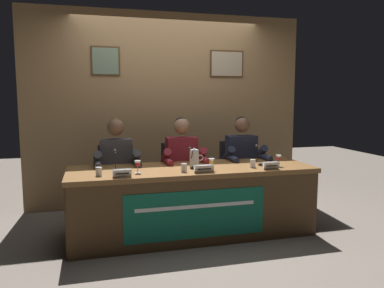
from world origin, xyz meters
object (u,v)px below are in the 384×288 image
object	(u,v)px
panelist_left	(117,165)
chair_right	(237,178)
microphone_center	(192,161)
panelist_right	(244,159)
juice_glass_center	(212,162)
juice_glass_right	(278,158)
chair_left	(116,185)
water_cup_right	(253,164)
water_cup_center	(184,168)
microphone_right	(260,158)
water_cup_left	(99,172)
nameplate_right	(271,165)
nameplate_left	(122,173)
juice_glass_left	(138,164)
water_pitcher_central	(194,158)
microphone_left	(116,164)
chair_center	(179,181)
nameplate_center	(204,169)
panelist_center	(183,162)
conference_table	(194,191)

from	to	relation	value
panelist_left	chair_right	distance (m)	1.57
microphone_center	panelist_right	distance (m)	0.92
juice_glass_center	juice_glass_right	world-z (taller)	same
juice_glass_right	panelist_left	bearing A→B (deg)	160.42
chair_left	water_cup_right	xyz separation A→B (m)	(1.39, -0.79, 0.32)
panelist_right	water_cup_right	size ratio (longest dim) A/B	14.60
water_cup_center	panelist_right	world-z (taller)	panelist_right
chair_left	water_cup_right	bearing A→B (deg)	-29.58
panelist_left	microphone_right	distance (m)	1.59
water_cup_left	nameplate_right	world-z (taller)	water_cup_left
panelist_right	nameplate_left	bearing A→B (deg)	-154.15
juice_glass_left	juice_glass_right	bearing A→B (deg)	-1.03
juice_glass_center	water_cup_right	bearing A→B (deg)	5.62
juice_glass_left	chair_right	bearing A→B (deg)	29.47
water_cup_left	water_pitcher_central	world-z (taller)	water_pitcher_central
microphone_right	water_cup_left	bearing A→B (deg)	-174.94
juice_glass_right	microphone_left	bearing A→B (deg)	175.07
water_pitcher_central	panelist_left	bearing A→B (deg)	152.16
chair_center	chair_right	bearing A→B (deg)	0.00
chair_center	chair_right	distance (m)	0.77
nameplate_center	nameplate_right	world-z (taller)	same
panelist_center	water_cup_right	distance (m)	0.86
nameplate_left	water_cup_right	xyz separation A→B (m)	(1.39, 0.15, -0.00)
juice_glass_left	water_pitcher_central	distance (m)	0.64
nameplate_right	water_cup_right	bearing A→B (deg)	133.59
chair_left	chair_right	world-z (taller)	same
microphone_center	nameplate_left	bearing A→B (deg)	-160.01
chair_center	microphone_center	bearing A→B (deg)	-91.43
panelist_left	juice_glass_center	world-z (taller)	panelist_left
nameplate_left	panelist_center	size ratio (longest dim) A/B	0.14
conference_table	panelist_right	distance (m)	0.95
nameplate_center	microphone_right	size ratio (longest dim) A/B	0.92
nameplate_center	microphone_right	world-z (taller)	microphone_right
chair_left	microphone_center	world-z (taller)	microphone_center
juice_glass_left	panelist_right	xyz separation A→B (m)	(1.37, 0.57, -0.09)
chair_center	chair_right	xyz separation A→B (m)	(0.77, 0.00, 0.00)
water_cup_right	microphone_right	bearing A→B (deg)	42.03
chair_center	panelist_right	world-z (taller)	panelist_right
panelist_center	nameplate_right	bearing A→B (deg)	-43.94
water_cup_left	conference_table	bearing A→B (deg)	6.35
juice_glass_left	water_cup_center	size ratio (longest dim) A/B	1.46
microphone_center	microphone_right	xyz separation A→B (m)	(0.77, 0.00, 0.00)
chair_left	nameplate_center	bearing A→B (deg)	-48.99
panelist_left	chair_center	distance (m)	0.84
chair_left	nameplate_left	distance (m)	1.00
juice_glass_left	nameplate_right	bearing A→B (deg)	-6.86
nameplate_left	nameplate_center	distance (m)	0.80
panelist_left	panelist_center	size ratio (longest dim) A/B	1.00
chair_right	microphone_left	bearing A→B (deg)	-157.49
juice_glass_center	nameplate_right	size ratio (longest dim) A/B	0.71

